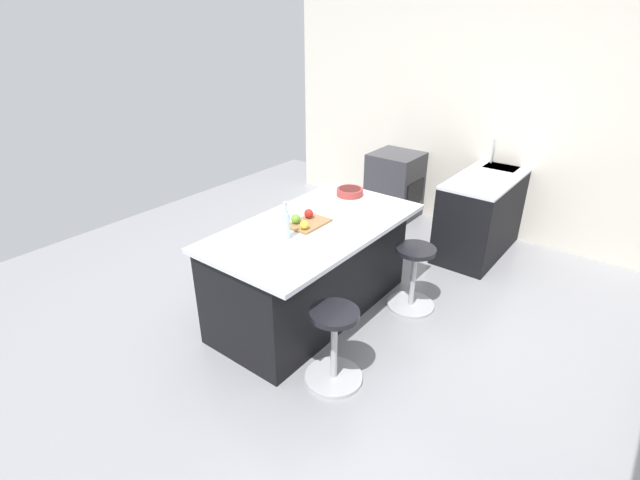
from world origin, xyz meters
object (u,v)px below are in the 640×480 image
object	(u,v)px
apple_green	(296,219)
fruit_bowl	(350,192)
stool_by_window	(413,280)
oven_range	(395,185)
cutting_board	(309,223)
water_bottle	(286,224)
apple_yellow	(304,225)
apple_red	(309,214)
kitchen_island	(311,268)
stool_middle	(334,348)

from	to	relation	value
apple_green	fruit_bowl	xyz separation A→B (m)	(-0.86, -0.04, -0.02)
stool_by_window	apple_green	distance (m)	1.25
oven_range	apple_green	xyz separation A→B (m)	(2.52, 0.45, 0.52)
cutting_board	water_bottle	xyz separation A→B (m)	(0.32, 0.03, 0.11)
apple_yellow	water_bottle	world-z (taller)	water_bottle
stool_by_window	apple_red	world-z (taller)	apple_red
kitchen_island	apple_yellow	bearing A→B (deg)	20.12
apple_red	stool_middle	bearing A→B (deg)	49.38
kitchen_island	oven_range	bearing A→B (deg)	-167.88
stool_middle	kitchen_island	bearing A→B (deg)	-131.06
stool_middle	apple_yellow	distance (m)	1.02
oven_range	apple_red	bearing A→B (deg)	11.03
apple_green	apple_yellow	xyz separation A→B (m)	(0.04, 0.13, -0.00)
cutting_board	apple_yellow	size ratio (longest dim) A/B	4.92
kitchen_island	apple_red	xyz separation A→B (m)	(-0.04, -0.05, 0.50)
kitchen_island	fruit_bowl	distance (m)	0.89
cutting_board	fruit_bowl	distance (m)	0.79
apple_yellow	fruit_bowl	bearing A→B (deg)	-169.26
stool_middle	water_bottle	distance (m)	1.02
apple_red	apple_green	bearing A→B (deg)	-5.22
oven_range	apple_green	world-z (taller)	apple_green
kitchen_island	cutting_board	size ratio (longest dim) A/B	5.41
apple_yellow	water_bottle	bearing A→B (deg)	-7.08
stool_by_window	water_bottle	distance (m)	1.38
stool_by_window	fruit_bowl	xyz separation A→B (m)	(-0.13, -0.82, 0.64)
stool_by_window	cutting_board	xyz separation A→B (m)	(0.65, -0.70, 0.61)
cutting_board	apple_green	size ratio (longest dim) A/B	4.44
oven_range	stool_by_window	distance (m)	2.17
stool_by_window	kitchen_island	bearing A→B (deg)	-48.94
oven_range	apple_green	distance (m)	2.61
apple_yellow	cutting_board	bearing A→B (deg)	-156.29
kitchen_island	stool_middle	size ratio (longest dim) A/B	3.15
oven_range	fruit_bowl	bearing A→B (deg)	13.66
apple_yellow	water_bottle	xyz separation A→B (m)	(0.19, -0.02, 0.07)
stool_middle	cutting_board	size ratio (longest dim) A/B	1.72
stool_middle	fruit_bowl	size ratio (longest dim) A/B	2.40
oven_range	fruit_bowl	size ratio (longest dim) A/B	3.34
water_bottle	fruit_bowl	bearing A→B (deg)	-172.33
oven_range	stool_middle	distance (m)	3.25
apple_green	water_bottle	xyz separation A→B (m)	(0.23, 0.10, 0.06)
cutting_board	stool_middle	bearing A→B (deg)	50.50
stool_middle	cutting_board	xyz separation A→B (m)	(-0.58, -0.70, 0.61)
cutting_board	water_bottle	bearing A→B (deg)	5.55
cutting_board	kitchen_island	bearing A→B (deg)	-173.25
stool_by_window	apple_red	xyz separation A→B (m)	(0.58, -0.76, 0.66)
stool_middle	apple_red	xyz separation A→B (m)	(-0.65, -0.76, 0.66)
kitchen_island	fruit_bowl	world-z (taller)	fruit_bowl
cutting_board	water_bottle	size ratio (longest dim) A/B	1.15
kitchen_island	water_bottle	distance (m)	0.66
apple_green	fruit_bowl	bearing A→B (deg)	-177.11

